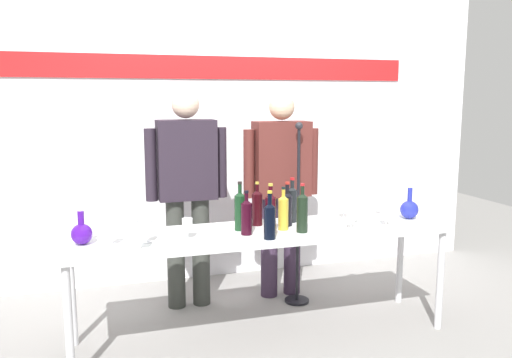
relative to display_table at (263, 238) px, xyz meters
The scene contains 28 objects.
ground_plane 0.71m from the display_table, ahead, with size 10.00×10.00×0.00m, color gray.
back_wall 1.60m from the display_table, 90.00° to the left, with size 5.28×0.11×3.00m.
display_table is the anchor object (origin of this frame).
decanter_blue_left 1.17m from the display_table, behind, with size 0.13×0.13×0.21m.
decanter_blue_right 1.15m from the display_table, ahead, with size 0.14×0.14×0.23m.
presenter_left 0.85m from the display_table, 119.00° to the left, with size 0.64×0.22×1.71m.
presenter_right 0.85m from the display_table, 61.00° to the left, with size 0.64×0.22×1.69m.
wine_bottle_0 0.29m from the display_table, 96.37° to the right, with size 0.08×0.08×0.31m.
wine_bottle_1 0.21m from the display_table, 63.66° to the right, with size 0.07×0.07×0.33m.
wine_bottle_2 0.29m from the display_table, 19.03° to the left, with size 0.07×0.07×0.31m.
wine_bottle_3 0.23m from the display_table, 11.80° to the right, with size 0.07×0.07×0.30m.
wine_bottle_4 0.24m from the display_table, 150.72° to the right, with size 0.07×0.07×0.29m.
wine_bottle_5 0.34m from the display_table, 28.14° to the right, with size 0.08×0.08×0.33m.
wine_bottle_6 0.24m from the display_table, 87.26° to the left, with size 0.08×0.08×0.31m.
wine_bottle_7 0.38m from the display_table, 30.48° to the left, with size 0.07×0.07×0.32m.
wine_bottle_8 0.25m from the display_table, 161.32° to the left, with size 0.07×0.07×0.33m.
wine_glass_left_0 1.01m from the display_table, behind, with size 0.06×0.06×0.14m.
wine_glass_left_1 0.88m from the display_table, 164.93° to the right, with size 0.07×0.07×0.15m.
wine_glass_left_2 0.55m from the display_table, behind, with size 0.07×0.07×0.13m.
wine_glass_left_3 0.80m from the display_table, behind, with size 0.06×0.06×0.14m.
wine_glass_left_4 0.88m from the display_table, behind, with size 0.06×0.06×0.16m.
wine_glass_right_0 1.04m from the display_table, 10.10° to the left, with size 0.06×0.06×0.14m.
wine_glass_right_1 0.73m from the display_table, 12.98° to the left, with size 0.07×0.07×0.14m.
wine_glass_right_2 0.89m from the display_table, ahead, with size 0.07×0.07×0.16m.
wine_glass_right_3 0.73m from the display_table, ahead, with size 0.06×0.06×0.14m.
wine_glass_right_4 0.89m from the display_table, 12.86° to the left, with size 0.06×0.06×0.14m.
wine_glass_right_5 0.63m from the display_table, 14.17° to the right, with size 0.06×0.06×0.13m.
microphone_stand 0.72m from the display_table, 47.66° to the left, with size 0.20×0.20×1.47m.
Camera 1 is at (-1.07, -3.28, 1.67)m, focal length 36.62 mm.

